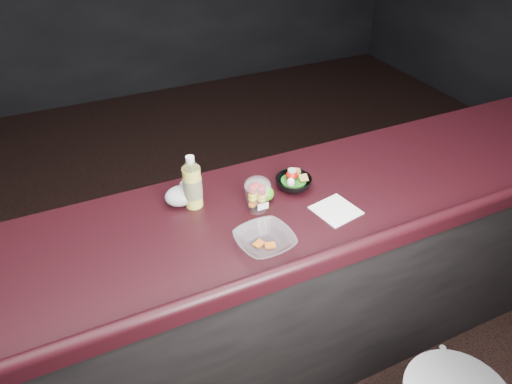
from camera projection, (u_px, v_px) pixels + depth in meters
room_shell at (275, 27)px, 1.09m from camera, size 8.00×8.00×8.00m
counter at (239, 303)px, 2.09m from camera, size 4.06×0.71×1.02m
lemonade_bottle at (193, 186)px, 1.80m from camera, size 0.08×0.08×0.23m
fruit_cup at (258, 194)px, 1.79m from camera, size 0.11×0.11×0.15m
green_apple at (266, 193)px, 1.87m from camera, size 0.07×0.07×0.07m
plastic_bag at (181, 194)px, 1.84m from camera, size 0.13×0.10×0.09m
snack_bowl at (293, 182)px, 1.94m from camera, size 0.20×0.20×0.09m
takeout_bowl at (265, 241)px, 1.64m from camera, size 0.23×0.23×0.05m
paper_napkin at (336, 210)px, 1.82m from camera, size 0.19×0.19×0.00m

